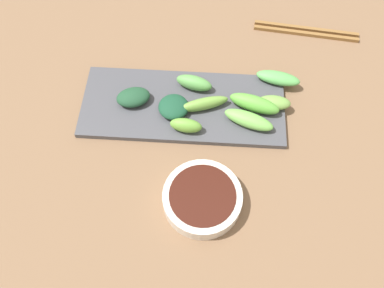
# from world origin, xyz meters

# --- Properties ---
(tabletop) EXTENTS (2.10, 2.10, 0.02)m
(tabletop) POSITION_xyz_m (0.00, 0.00, 0.01)
(tabletop) COLOR brown
(tabletop) RESTS_ON ground
(sauce_bowl) EXTENTS (0.14, 0.14, 0.03)m
(sauce_bowl) POSITION_xyz_m (-0.13, -0.04, 0.04)
(sauce_bowl) COLOR silver
(sauce_bowl) RESTS_ON tabletop
(serving_plate) EXTENTS (0.16, 0.40, 0.01)m
(serving_plate) POSITION_xyz_m (0.07, 0.01, 0.03)
(serving_plate) COLOR #494A50
(serving_plate) RESTS_ON tabletop
(broccoli_leafy_0) EXTENTS (0.06, 0.06, 0.02)m
(broccoli_leafy_0) POSITION_xyz_m (0.05, 0.03, 0.04)
(broccoli_leafy_0) COLOR #1B4B32
(broccoli_leafy_0) RESTS_ON serving_plate
(broccoli_leafy_1) EXTENTS (0.06, 0.08, 0.03)m
(broccoli_leafy_1) POSITION_xyz_m (0.07, 0.11, 0.05)
(broccoli_leafy_1) COLOR #224D31
(broccoli_leafy_1) RESTS_ON serving_plate
(broccoli_stalk_2) EXTENTS (0.03, 0.07, 0.02)m
(broccoli_stalk_2) POSITION_xyz_m (0.07, -0.17, 0.04)
(broccoli_stalk_2) COLOR #79AC4E
(broccoli_stalk_2) RESTS_ON serving_plate
(broccoli_stalk_3) EXTENTS (0.03, 0.06, 0.03)m
(broccoli_stalk_3) POSITION_xyz_m (0.01, -0.00, 0.05)
(broccoli_stalk_3) COLOR #6CAA3E
(broccoli_stalk_3) RESTS_ON serving_plate
(broccoli_stalk_4) EXTENTS (0.05, 0.09, 0.02)m
(broccoli_stalk_4) POSITION_xyz_m (0.13, -0.18, 0.04)
(broccoli_stalk_4) COLOR #5EB359
(broccoli_stalk_4) RESTS_ON serving_plate
(broccoli_stalk_5) EXTENTS (0.05, 0.08, 0.03)m
(broccoli_stalk_5) POSITION_xyz_m (0.11, -0.01, 0.05)
(broccoli_stalk_5) COLOR #5DA24F
(broccoli_stalk_5) RESTS_ON serving_plate
(broccoli_stalk_6) EXTENTS (0.06, 0.10, 0.03)m
(broccoli_stalk_6) POSITION_xyz_m (0.03, -0.12, 0.05)
(broccoli_stalk_6) COLOR #73BC53
(broccoli_stalk_6) RESTS_ON serving_plate
(broccoli_stalk_7) EXTENTS (0.06, 0.10, 0.03)m
(broccoli_stalk_7) POSITION_xyz_m (0.07, -0.13, 0.05)
(broccoli_stalk_7) COLOR #61B141
(broccoli_stalk_7) RESTS_ON serving_plate
(broccoli_stalk_8) EXTENTS (0.05, 0.10, 0.03)m
(broccoli_stalk_8) POSITION_xyz_m (0.06, -0.03, 0.05)
(broccoli_stalk_8) COLOR #72A643
(broccoli_stalk_8) RESTS_ON serving_plate
(chopsticks) EXTENTS (0.05, 0.23, 0.01)m
(chopsticks) POSITION_xyz_m (0.29, -0.25, 0.02)
(chopsticks) COLOR olive
(chopsticks) RESTS_ON tabletop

